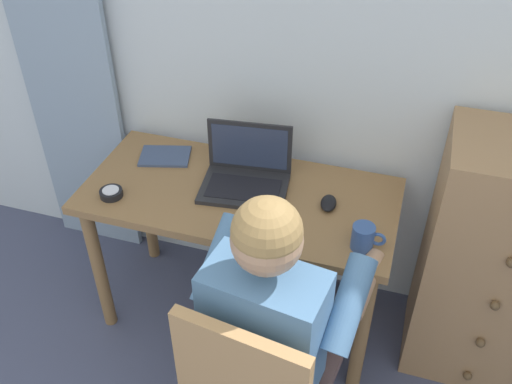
{
  "coord_description": "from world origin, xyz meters",
  "views": [
    {
      "loc": [
        0.11,
        0.17,
        2.1
      ],
      "look_at": [
        -0.38,
        1.74,
        0.82
      ],
      "focal_mm": 39.91,
      "sensor_mm": 36.0,
      "label": 1
    }
  ],
  "objects_px": {
    "person_seated": "(280,308)",
    "laptop": "(246,174)",
    "computer_mouse": "(329,203)",
    "desk_clock": "(111,193)",
    "dresser": "(494,263)",
    "notebook_pad": "(165,156)",
    "coffee_mug": "(364,237)",
    "desk": "(240,213)"
  },
  "relations": [
    {
      "from": "computer_mouse",
      "to": "desk_clock",
      "type": "xyz_separation_m",
      "value": [
        -0.82,
        -0.19,
        -0.0
      ]
    },
    {
      "from": "computer_mouse",
      "to": "laptop",
      "type": "bearing_deg",
      "value": 168.23
    },
    {
      "from": "person_seated",
      "to": "coffee_mug",
      "type": "bearing_deg",
      "value": 55.57
    },
    {
      "from": "dresser",
      "to": "person_seated",
      "type": "height_order",
      "value": "person_seated"
    },
    {
      "from": "computer_mouse",
      "to": "dresser",
      "type": "bearing_deg",
      "value": 1.46
    },
    {
      "from": "dresser",
      "to": "desk_clock",
      "type": "height_order",
      "value": "dresser"
    },
    {
      "from": "notebook_pad",
      "to": "laptop",
      "type": "bearing_deg",
      "value": -26.57
    },
    {
      "from": "notebook_pad",
      "to": "coffee_mug",
      "type": "xyz_separation_m",
      "value": [
        0.9,
        -0.31,
        0.04
      ]
    },
    {
      "from": "dresser",
      "to": "notebook_pad",
      "type": "height_order",
      "value": "dresser"
    },
    {
      "from": "computer_mouse",
      "to": "notebook_pad",
      "type": "height_order",
      "value": "computer_mouse"
    },
    {
      "from": "coffee_mug",
      "to": "dresser",
      "type": "bearing_deg",
      "value": 28.07
    },
    {
      "from": "person_seated",
      "to": "coffee_mug",
      "type": "xyz_separation_m",
      "value": [
        0.21,
        0.31,
        0.09
      ]
    },
    {
      "from": "person_seated",
      "to": "computer_mouse",
      "type": "height_order",
      "value": "person_seated"
    },
    {
      "from": "laptop",
      "to": "coffee_mug",
      "type": "relative_size",
      "value": 3.06
    },
    {
      "from": "desk",
      "to": "person_seated",
      "type": "height_order",
      "value": "person_seated"
    },
    {
      "from": "desk_clock",
      "to": "notebook_pad",
      "type": "bearing_deg",
      "value": 73.85
    },
    {
      "from": "dresser",
      "to": "desk_clock",
      "type": "relative_size",
      "value": 11.88
    },
    {
      "from": "dresser",
      "to": "laptop",
      "type": "xyz_separation_m",
      "value": [
        -0.99,
        -0.03,
        0.23
      ]
    },
    {
      "from": "person_seated",
      "to": "computer_mouse",
      "type": "distance_m",
      "value": 0.51
    },
    {
      "from": "person_seated",
      "to": "laptop",
      "type": "height_order",
      "value": "person_seated"
    },
    {
      "from": "person_seated",
      "to": "computer_mouse",
      "type": "bearing_deg",
      "value": 83.81
    },
    {
      "from": "dresser",
      "to": "coffee_mug",
      "type": "height_order",
      "value": "dresser"
    },
    {
      "from": "laptop",
      "to": "coffee_mug",
      "type": "xyz_separation_m",
      "value": [
        0.5,
        -0.23,
        -0.0
      ]
    },
    {
      "from": "dresser",
      "to": "computer_mouse",
      "type": "relative_size",
      "value": 10.69
    },
    {
      "from": "notebook_pad",
      "to": "desk",
      "type": "bearing_deg",
      "value": -35.18
    },
    {
      "from": "desk_clock",
      "to": "notebook_pad",
      "type": "distance_m",
      "value": 0.32
    },
    {
      "from": "computer_mouse",
      "to": "notebook_pad",
      "type": "bearing_deg",
      "value": 165.94
    },
    {
      "from": "person_seated",
      "to": "laptop",
      "type": "relative_size",
      "value": 3.24
    },
    {
      "from": "desk",
      "to": "person_seated",
      "type": "relative_size",
      "value": 1.04
    },
    {
      "from": "desk",
      "to": "coffee_mug",
      "type": "distance_m",
      "value": 0.56
    },
    {
      "from": "person_seated",
      "to": "notebook_pad",
      "type": "bearing_deg",
      "value": 137.79
    },
    {
      "from": "dresser",
      "to": "laptop",
      "type": "bearing_deg",
      "value": -178.13
    },
    {
      "from": "laptop",
      "to": "notebook_pad",
      "type": "distance_m",
      "value": 0.4
    },
    {
      "from": "desk_clock",
      "to": "notebook_pad",
      "type": "xyz_separation_m",
      "value": [
        0.09,
        0.31,
        -0.01
      ]
    },
    {
      "from": "desk",
      "to": "desk_clock",
      "type": "relative_size",
      "value": 13.83
    },
    {
      "from": "person_seated",
      "to": "coffee_mug",
      "type": "distance_m",
      "value": 0.39
    },
    {
      "from": "dresser",
      "to": "coffee_mug",
      "type": "relative_size",
      "value": 8.91
    },
    {
      "from": "laptop",
      "to": "desk_clock",
      "type": "distance_m",
      "value": 0.53
    },
    {
      "from": "desk",
      "to": "computer_mouse",
      "type": "distance_m",
      "value": 0.37
    },
    {
      "from": "person_seated",
      "to": "laptop",
      "type": "bearing_deg",
      "value": 118.2
    },
    {
      "from": "computer_mouse",
      "to": "desk_clock",
      "type": "bearing_deg",
      "value": -172.01
    },
    {
      "from": "laptop",
      "to": "notebook_pad",
      "type": "bearing_deg",
      "value": 168.92
    }
  ]
}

